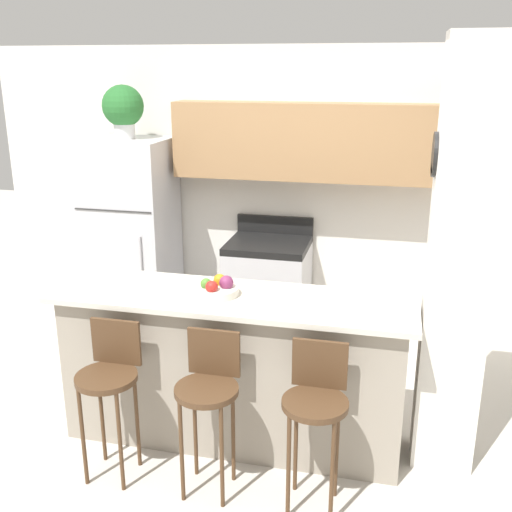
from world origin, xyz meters
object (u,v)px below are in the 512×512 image
object	(u,v)px
potted_plant_on_fridge	(123,108)
fruit_bowl	(217,288)
refrigerator	(132,236)
bar_stool_right	(316,403)
stove_range	(268,290)
trash_bin	(187,322)
bar_stool_left	(110,378)
bar_stool_mid	(209,390)

from	to	relation	value
potted_plant_on_fridge	fruit_bowl	xyz separation A→B (m)	(1.29, -1.55, -0.97)
refrigerator	fruit_bowl	bearing A→B (deg)	-50.25
refrigerator	fruit_bowl	xyz separation A→B (m)	(1.29, -1.55, 0.18)
bar_stool_right	fruit_bowl	xyz separation A→B (m)	(-0.70, 0.49, 0.42)
stove_range	trash_bin	xyz separation A→B (m)	(-0.69, -0.26, -0.27)
stove_range	bar_stool_left	xyz separation A→B (m)	(-0.50, -2.06, 0.17)
bar_stool_right	potted_plant_on_fridge	xyz separation A→B (m)	(-1.99, 2.04, 1.39)
bar_stool_mid	bar_stool_right	distance (m)	0.61
stove_range	trash_bin	world-z (taller)	stove_range
bar_stool_mid	fruit_bowl	size ratio (longest dim) A/B	3.43
bar_stool_left	bar_stool_mid	world-z (taller)	same
trash_bin	bar_stool_left	bearing A→B (deg)	-84.20
refrigerator	stove_range	size ratio (longest dim) A/B	1.65
potted_plant_on_fridge	bar_stool_left	bearing A→B (deg)	-69.20
bar_stool_mid	fruit_bowl	bearing A→B (deg)	100.54
fruit_bowl	potted_plant_on_fridge	bearing A→B (deg)	129.75
bar_stool_right	refrigerator	bearing A→B (deg)	134.29
stove_range	bar_stool_mid	distance (m)	2.07
bar_stool_left	bar_stool_right	xyz separation A→B (m)	(1.21, 0.00, 0.00)
refrigerator	stove_range	world-z (taller)	refrigerator
bar_stool_right	bar_stool_left	bearing A→B (deg)	180.00
bar_stool_left	bar_stool_right	size ratio (longest dim) A/B	1.00
refrigerator	bar_stool_left	world-z (taller)	refrigerator
refrigerator	bar_stool_left	xyz separation A→B (m)	(0.77, -2.04, -0.25)
bar_stool_left	potted_plant_on_fridge	xyz separation A→B (m)	(-0.77, 2.04, 1.39)
refrigerator	potted_plant_on_fridge	distance (m)	1.14
refrigerator	trash_bin	distance (m)	0.94
bar_stool_left	bar_stool_mid	distance (m)	0.61
bar_stool_left	fruit_bowl	size ratio (longest dim) A/B	3.43
refrigerator	stove_range	bearing A→B (deg)	1.32
bar_stool_mid	trash_bin	distance (m)	2.02
fruit_bowl	trash_bin	world-z (taller)	fruit_bowl
bar_stool_left	trash_bin	world-z (taller)	bar_stool_left
potted_plant_on_fridge	fruit_bowl	size ratio (longest dim) A/B	1.64
fruit_bowl	bar_stool_left	bearing A→B (deg)	-136.71
bar_stool_right	fruit_bowl	distance (m)	0.95
bar_stool_mid	trash_bin	size ratio (longest dim) A/B	2.51
bar_stool_left	bar_stool_right	distance (m)	1.21
refrigerator	bar_stool_mid	distance (m)	2.47
bar_stool_mid	trash_bin	xyz separation A→B (m)	(-0.79, 1.81, -0.45)
bar_stool_mid	bar_stool_right	world-z (taller)	same
refrigerator	trash_bin	size ratio (longest dim) A/B	4.65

